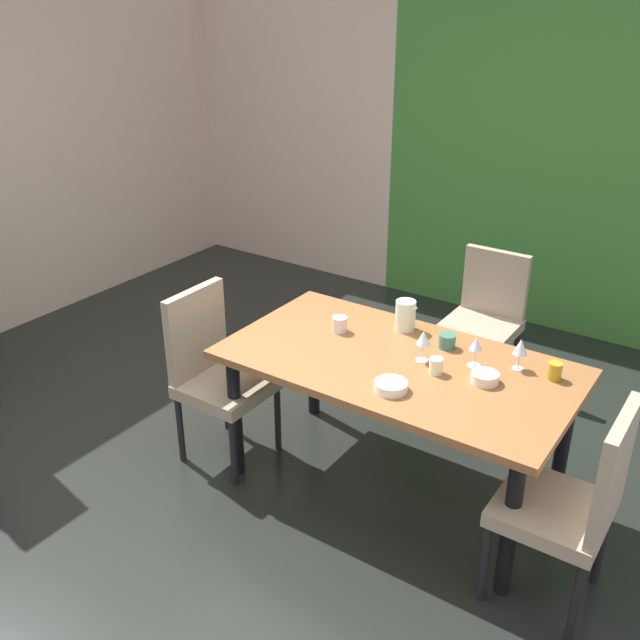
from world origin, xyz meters
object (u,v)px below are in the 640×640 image
chair_right_near (575,500)px  chair_left_near (215,368)px  wine_glass_left (476,345)px  dining_table (397,376)px  serving_bowl_near_window (391,386)px  pitcher_center (405,315)px  cup_near_shelf (555,371)px  cup_rear (340,324)px  wine_glass_front (423,339)px  chair_head_far (485,315)px  cup_corner (447,341)px  serving_bowl_west (485,378)px  cup_east (436,366)px  wine_glass_right (520,348)px

chair_right_near → chair_left_near: bearing=90.0°
chair_left_near → wine_glass_left: bearing=108.0°
chair_right_near → dining_table: bearing=74.5°
serving_bowl_near_window → pitcher_center: pitcher_center is taller
dining_table → wine_glass_left: (0.33, 0.15, 0.20)m
wine_glass_left → serving_bowl_near_window: wine_glass_left is taller
cup_near_shelf → cup_rear: bearing=-172.8°
wine_glass_front → chair_head_far: bearing=96.6°
wine_glass_front → pitcher_center: bearing=131.7°
chair_head_far → cup_corner: size_ratio=10.82×
serving_bowl_west → cup_near_shelf: cup_near_shelf is taller
chair_right_near → wine_glass_front: 0.99m
wine_glass_left → serving_bowl_near_window: (-0.22, -0.42, -0.09)m
cup_near_shelf → cup_east: size_ratio=1.07×
chair_right_near → cup_corner: size_ratio=11.64×
chair_head_far → wine_glass_front: bearing=96.6°
wine_glass_right → pitcher_center: size_ratio=0.96×
dining_table → wine_glass_left: bearing=25.1°
wine_glass_left → cup_rear: wine_glass_left is taller
wine_glass_front → pitcher_center: (-0.23, 0.26, -0.04)m
chair_left_near → cup_near_shelf: size_ratio=11.56×
wine_glass_front → cup_near_shelf: 0.62m
serving_bowl_near_window → cup_rear: 0.64m
chair_head_far → serving_bowl_near_window: size_ratio=5.92×
serving_bowl_west → cup_rear: 0.84m
wine_glass_right → pitcher_center: (-0.65, 0.08, -0.03)m
wine_glass_front → serving_bowl_near_window: bearing=-88.1°
dining_table → pitcher_center: (-0.13, 0.32, 0.17)m
serving_bowl_west → wine_glass_right: bearing=68.3°
wine_glass_front → cup_east: wine_glass_front is taller
dining_table → wine_glass_front: size_ratio=10.62×
chair_left_near → wine_glass_left: (1.29, 0.42, 0.34)m
cup_corner → chair_head_far: bearing=100.2°
wine_glass_left → chair_right_near: bearing=-33.4°
chair_head_far → cup_rear: (-0.37, -1.14, 0.29)m
chair_left_near → cup_east: bearing=102.3°
pitcher_center → dining_table: bearing=-67.3°
chair_right_near → chair_left_near: chair_right_near is taller
chair_head_far → cup_east: chair_head_far is taller
wine_glass_front → cup_corner: wine_glass_front is taller
chair_head_far → serving_bowl_near_window: (0.15, -1.51, 0.27)m
chair_head_far → wine_glass_right: size_ratio=5.75×
wine_glass_right → pitcher_center: pitcher_center is taller
wine_glass_right → serving_bowl_west: size_ratio=1.22×
wine_glass_front → cup_rear: 0.51m
serving_bowl_west → cup_rear: size_ratio=1.58×
serving_bowl_near_window → cup_near_shelf: bearing=42.0°
serving_bowl_near_window → pitcher_center: 0.64m
chair_left_near → wine_glass_front: 1.16m
chair_left_near → serving_bowl_near_window: 1.10m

